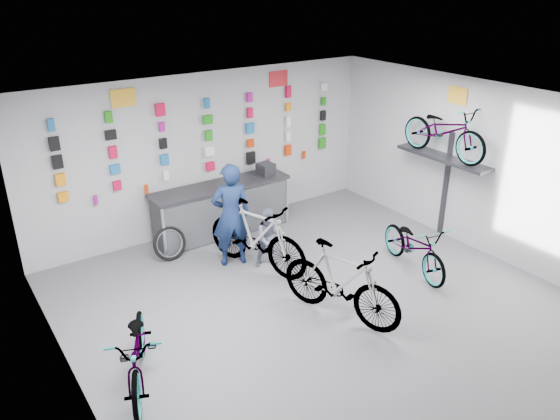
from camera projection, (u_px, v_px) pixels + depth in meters
floor at (342, 322)px, 7.85m from camera, size 8.00×8.00×0.00m
ceiling at (354, 118)px, 6.65m from camera, size 8.00×8.00×0.00m
wall_back at (208, 153)px, 10.27m from camera, size 7.00×0.00×7.00m
wall_left at (81, 314)px, 5.44m from camera, size 0.00×8.00×8.00m
wall_right at (508, 177)px, 9.06m from camera, size 0.00×8.00×8.00m
counter at (222, 210)px, 10.33m from camera, size 2.70×0.66×1.00m
merch_wall at (205, 141)px, 10.07m from camera, size 5.56×0.08×1.56m
wall_bracket at (443, 162)px, 9.89m from camera, size 0.39×1.90×2.00m
sign_left at (123, 98)px, 8.99m from camera, size 0.42×0.02×0.30m
sign_right at (279, 79)px, 10.59m from camera, size 0.42×0.02×0.30m
sign_side at (457, 96)px, 9.49m from camera, size 0.02×0.40×0.30m
bike_left at (139, 352)px, 6.51m from camera, size 1.26×1.87×0.93m
bike_center at (341, 282)px, 7.75m from camera, size 1.13×2.00×1.16m
bike_right at (415, 246)px, 9.06m from camera, size 0.95×1.79×0.90m
bike_service at (257, 236)px, 9.05m from camera, size 1.21×2.09×1.21m
bike_wall at (444, 131)px, 9.61m from camera, size 0.63×1.80×0.95m
clerk at (231, 215)px, 9.10m from camera, size 0.75×0.60×1.81m
customer at (270, 238)px, 9.18m from camera, size 0.60×0.53×1.04m
spare_wheel at (170, 243)px, 9.48m from camera, size 0.63×0.30×0.60m
register at (266, 169)px, 10.61m from camera, size 0.31×0.33×0.22m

